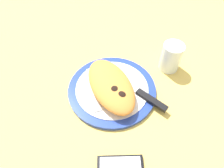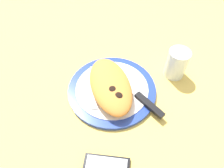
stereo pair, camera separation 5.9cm
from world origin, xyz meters
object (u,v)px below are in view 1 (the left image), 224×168
object	(u,v)px
water_glass	(171,59)
calzone	(111,85)
plate	(112,89)
smartphone	(120,168)
fork	(94,93)
knife	(143,95)

from	to	relation	value
water_glass	calzone	bearing A→B (deg)	-84.83
plate	calzone	world-z (taller)	calzone
calzone	smartphone	distance (cm)	24.16
fork	knife	distance (cm)	15.43
fork	smartphone	size ratio (longest dim) A/B	1.29
knife	smartphone	world-z (taller)	knife
calzone	water_glass	xyz separation A→B (cm)	(-2.12, 23.44, 0.05)
smartphone	calzone	bearing A→B (deg)	161.59
plate	fork	world-z (taller)	fork
water_glass	plate	bearing A→B (deg)	-86.71
knife	smartphone	distance (cm)	23.07
calzone	knife	world-z (taller)	calzone
knife	water_glass	size ratio (longest dim) A/B	2.31
calzone	smartphone	world-z (taller)	calzone
smartphone	water_glass	xyz separation A→B (cm)	(-24.76, 30.97, 3.80)
fork	plate	bearing A→B (deg)	85.58
plate	knife	size ratio (longest dim) A/B	1.22
knife	smartphone	size ratio (longest dim) A/B	1.75
knife	smartphone	xyz separation A→B (cm)	(16.77, -15.76, -1.53)
calzone	fork	world-z (taller)	calzone
plate	water_glass	distance (cm)	23.02
plate	calzone	distance (cm)	3.72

